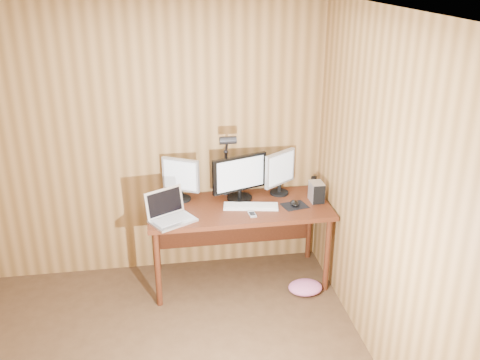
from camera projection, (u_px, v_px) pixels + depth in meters
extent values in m
plane|color=silver|center=(92.00, 22.00, 2.41)|extent=(4.00, 4.00, 0.00)
plane|color=olive|center=(129.00, 144.00, 4.72)|extent=(4.00, 0.00, 4.00)
plane|color=olive|center=(419.00, 237.00, 3.15)|extent=(0.00, 4.00, 4.00)
cube|color=#491F0F|center=(239.00, 208.00, 4.71)|extent=(1.60, 0.70, 0.04)
cube|color=#491F0F|center=(234.00, 220.00, 5.11)|extent=(1.48, 0.02, 0.51)
cylinder|color=#491F0F|center=(158.00, 269.00, 4.49)|extent=(0.05, 0.05, 0.71)
cylinder|color=#491F0F|center=(157.00, 236.00, 5.02)|extent=(0.05, 0.05, 0.71)
cylinder|color=#491F0F|center=(327.00, 255.00, 4.70)|extent=(0.05, 0.05, 0.71)
cylinder|color=#491F0F|center=(309.00, 225.00, 5.23)|extent=(0.05, 0.05, 0.71)
cylinder|color=black|center=(240.00, 198.00, 4.85)|extent=(0.23, 0.23, 0.02)
cylinder|color=black|center=(240.00, 193.00, 4.83)|extent=(0.03, 0.03, 0.07)
cube|color=black|center=(240.00, 173.00, 4.75)|extent=(0.51, 0.20, 0.33)
cube|color=silver|center=(241.00, 174.00, 4.74)|extent=(0.44, 0.16, 0.28)
cylinder|color=black|center=(182.00, 199.00, 4.83)|extent=(0.16, 0.16, 0.02)
cylinder|color=black|center=(182.00, 194.00, 4.81)|extent=(0.03, 0.03, 0.07)
cube|color=#B7B7BC|center=(181.00, 175.00, 4.74)|extent=(0.32, 0.19, 0.30)
cube|color=silver|center=(180.00, 176.00, 4.72)|extent=(0.27, 0.15, 0.26)
cylinder|color=black|center=(279.00, 193.00, 4.95)|extent=(0.17, 0.17, 0.02)
cylinder|color=black|center=(279.00, 188.00, 4.93)|extent=(0.03, 0.03, 0.08)
cube|color=#B7B7BC|center=(280.00, 168.00, 4.86)|extent=(0.31, 0.24, 0.31)
cube|color=silver|center=(282.00, 169.00, 4.85)|extent=(0.26, 0.19, 0.27)
cube|color=silver|center=(173.00, 221.00, 4.42)|extent=(0.43, 0.39, 0.02)
cube|color=silver|center=(164.00, 202.00, 4.46)|extent=(0.33, 0.22, 0.23)
cube|color=black|center=(164.00, 202.00, 4.46)|extent=(0.29, 0.18, 0.19)
cube|color=#B2B2B7|center=(173.00, 220.00, 4.42)|extent=(0.33, 0.28, 0.00)
cube|color=white|center=(251.00, 206.00, 4.68)|extent=(0.49, 0.23, 0.02)
cube|color=white|center=(251.00, 205.00, 4.67)|extent=(0.46, 0.19, 0.00)
cube|color=black|center=(295.00, 206.00, 4.71)|extent=(0.25, 0.22, 0.00)
ellipsoid|color=black|center=(295.00, 203.00, 4.70)|extent=(0.11, 0.13, 0.04)
cube|color=silver|center=(316.00, 192.00, 4.78)|extent=(0.11, 0.16, 0.18)
cube|color=black|center=(319.00, 195.00, 4.70)|extent=(0.11, 0.01, 0.17)
cube|color=silver|center=(252.00, 214.00, 4.54)|extent=(0.06, 0.12, 0.01)
cube|color=black|center=(252.00, 213.00, 4.54)|extent=(0.05, 0.07, 0.00)
cylinder|color=black|center=(314.00, 183.00, 5.03)|extent=(0.05, 0.05, 0.13)
cube|color=black|center=(226.00, 195.00, 4.96)|extent=(0.05, 0.06, 0.06)
cylinder|color=black|center=(226.00, 173.00, 4.88)|extent=(0.03, 0.03, 0.41)
sphere|color=black|center=(226.00, 152.00, 4.80)|extent=(0.04, 0.04, 0.04)
cylinder|color=black|center=(227.00, 146.00, 4.71)|extent=(0.02, 0.14, 0.17)
cylinder|color=black|center=(228.00, 140.00, 4.60)|extent=(0.15, 0.07, 0.07)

